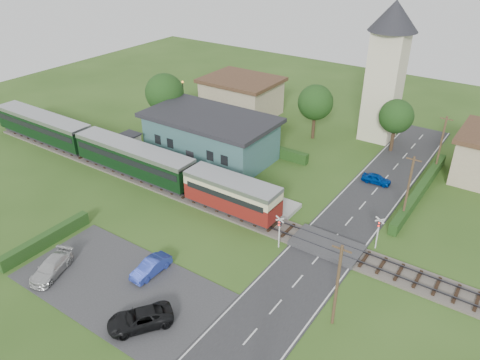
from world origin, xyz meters
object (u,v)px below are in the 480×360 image
Objects in this scene: car_park_silver at (51,267)px; crossing_signal_far at (378,228)px; car_on_road at (376,179)px; station_building at (210,136)px; pedestrian_far at (153,153)px; train at (114,151)px; car_park_blue at (151,267)px; car_park_dark at (140,319)px; house_west at (241,96)px; church_tower at (388,62)px; crossing_signal_near at (279,227)px; pedestrian_near at (245,186)px; equipment_hut at (130,144)px.

crossing_signal_far is at bearing 22.57° from car_park_silver.
car_on_road is (-4.14, 11.37, -1.55)m from crossing_signal_far.
station_building reaches higher than pedestrian_far.
station_building is 11.53m from train.
car_park_blue is (16.73, -11.50, -1.47)m from train.
car_park_dark is (-6.54, -29.88, 0.14)m from car_on_road.
train reaches higher than car_park_dark.
station_building reaches higher than train.
house_west is at bearing -5.96° from pedestrian_far.
church_tower reaches higher than car_park_silver.
car_park_silver is at bearing -143.75° from car_park_blue.
station_building is 7.30m from pedestrian_far.
crossing_signal_far reaches higher than pedestrian_far.
crossing_signal_near is 14.21m from car_park_dark.
car_park_blue is at bearing 155.38° from car_on_road.
train is 11.34× the size of car_park_blue.
train is 30.88m from crossing_signal_far.
car_park_dark is 26.45m from pedestrian_far.
car_park_silver is 21.18m from pedestrian_far.
station_building is 23.89m from church_tower.
pedestrian_far is at bearing 164.07° from crossing_signal_near.
house_west reaches higher than car_park_silver.
church_tower reaches higher than train.
pedestrian_near is at bearing -54.80° from house_west.
church_tower is at bearing -99.98° from pedestrian_near.
car_park_blue is 5.72m from car_park_dark.
station_building is at bearing -28.37° from pedestrian_near.
equipment_hut is at bearing -144.08° from station_building.
crossing_signal_near is 8.65m from crossing_signal_far.
house_west is at bearing 81.38° from equipment_hut.
train is 30.04m from car_on_road.
pedestrian_near is (-14.58, 0.74, -0.86)m from crossing_signal_far.
station_building reaches higher than car_on_road.
church_tower is 1.63× the size of house_west.
church_tower is 11.63× the size of pedestrian_far.
equipment_hut is 33.48m from church_tower.
train is at bearing -128.63° from station_building.
crossing_signal_far is at bearing 4.44° from train.
equipment_hut reaches higher than car_park_dark.
car_park_blue is at bearing 161.71° from car_park_dark.
pedestrian_near is 13.72m from pedestrian_far.
equipment_hut is 28.49m from car_park_dark.
church_tower reaches higher than station_building.
car_on_road is 26.21m from pedestrian_far.
house_west is at bearing -50.13° from pedestrian_near.
equipment_hut is 0.78× the size of crossing_signal_near.
car_on_road is at bearing 13.78° from station_building.
pedestrian_near is at bearing 132.36° from car_on_road.
car_park_dark is (20.11, -16.11, -1.45)m from train.
station_building is 4.88× the size of crossing_signal_near.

